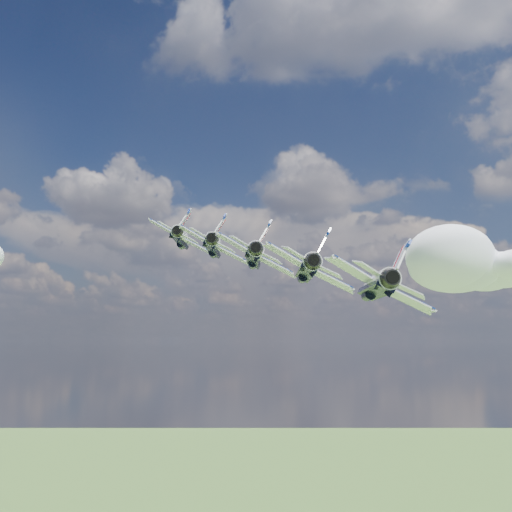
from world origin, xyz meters
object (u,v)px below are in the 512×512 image
(jet_3, at_px, (308,269))
(jet_0, at_px, (183,238))
(jet_1, at_px, (215,246))
(jet_2, at_px, (256,256))
(jet_4, at_px, (376,285))

(jet_3, bearing_deg, jet_0, 121.19)
(jet_0, xyz_separation_m, jet_3, (25.28, -22.37, -8.10))
(jet_1, height_order, jet_3, jet_1)
(jet_2, distance_m, jet_3, 11.57)
(jet_1, height_order, jet_4, jet_1)
(jet_0, bearing_deg, jet_4, -58.81)
(jet_1, xyz_separation_m, jet_2, (8.43, -7.46, -2.70))
(jet_3, relative_size, jet_4, 1.00)
(jet_0, height_order, jet_2, jet_0)
(jet_2, height_order, jet_3, jet_2)
(jet_0, xyz_separation_m, jet_2, (16.85, -14.91, -5.40))
(jet_1, distance_m, jet_3, 23.14)
(jet_2, bearing_deg, jet_4, -58.81)
(jet_3, bearing_deg, jet_4, -58.81)
(jet_0, distance_m, jet_4, 46.28)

